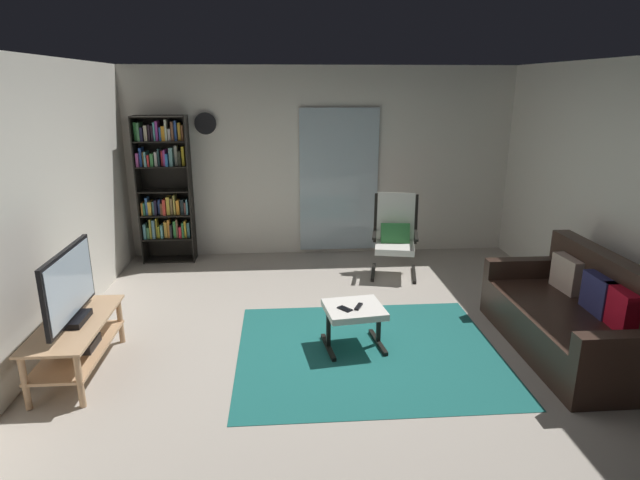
# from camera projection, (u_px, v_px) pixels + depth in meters

# --- Properties ---
(ground_plane) EXTENTS (7.02, 7.02, 0.00)m
(ground_plane) POSITION_uv_depth(u_px,v_px,m) (345.00, 346.00, 4.88)
(ground_plane) COLOR #B3A99B
(wall_back) EXTENTS (5.60, 0.06, 2.60)m
(wall_back) POSITION_uv_depth(u_px,v_px,m) (321.00, 163.00, 7.28)
(wall_back) COLOR silver
(wall_back) RESTS_ON ground
(wall_left) EXTENTS (0.06, 6.00, 2.60)m
(wall_left) POSITION_uv_depth(u_px,v_px,m) (24.00, 216.00, 4.32)
(wall_left) COLOR silver
(wall_left) RESTS_ON ground
(glass_door_panel) EXTENTS (1.10, 0.01, 2.00)m
(glass_door_panel) POSITION_uv_depth(u_px,v_px,m) (339.00, 181.00, 7.31)
(glass_door_panel) COLOR silver
(area_rug) EXTENTS (2.37, 2.03, 0.01)m
(area_rug) POSITION_uv_depth(u_px,v_px,m) (368.00, 351.00, 4.78)
(area_rug) COLOR #1E6762
(area_rug) RESTS_ON ground
(tv_stand) EXTENTS (0.50, 1.14, 0.46)m
(tv_stand) POSITION_uv_depth(u_px,v_px,m) (77.00, 339.00, 4.36)
(tv_stand) COLOR tan
(tv_stand) RESTS_ON ground
(television) EXTENTS (0.20, 0.95, 0.62)m
(television) POSITION_uv_depth(u_px,v_px,m) (70.00, 289.00, 4.23)
(television) COLOR black
(television) RESTS_ON tv_stand
(bookshelf_near_tv) EXTENTS (0.69, 0.30, 1.97)m
(bookshelf_near_tv) POSITION_uv_depth(u_px,v_px,m) (164.00, 185.00, 6.98)
(bookshelf_near_tv) COLOR black
(bookshelf_near_tv) RESTS_ON ground
(leather_sofa) EXTENTS (0.88, 1.85, 0.89)m
(leather_sofa) POSITION_uv_depth(u_px,v_px,m) (576.00, 318.00, 4.72)
(leather_sofa) COLOR #34221A
(leather_sofa) RESTS_ON ground
(lounge_armchair) EXTENTS (0.69, 0.75, 1.02)m
(lounge_armchair) POSITION_uv_depth(u_px,v_px,m) (395.00, 232.00, 6.65)
(lounge_armchair) COLOR black
(lounge_armchair) RESTS_ON ground
(ottoman) EXTENTS (0.58, 0.54, 0.41)m
(ottoman) POSITION_uv_depth(u_px,v_px,m) (354.00, 314.00, 4.77)
(ottoman) COLOR white
(ottoman) RESTS_ON ground
(tv_remote) EXTENTS (0.10, 0.15, 0.02)m
(tv_remote) POSITION_uv_depth(u_px,v_px,m) (359.00, 306.00, 4.72)
(tv_remote) COLOR black
(tv_remote) RESTS_ON ottoman
(cell_phone) EXTENTS (0.14, 0.15, 0.01)m
(cell_phone) POSITION_uv_depth(u_px,v_px,m) (345.00, 309.00, 4.68)
(cell_phone) COLOR black
(cell_phone) RESTS_ON ottoman
(wall_clock) EXTENTS (0.29, 0.03, 0.29)m
(wall_clock) POSITION_uv_depth(u_px,v_px,m) (205.00, 123.00, 6.94)
(wall_clock) COLOR silver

